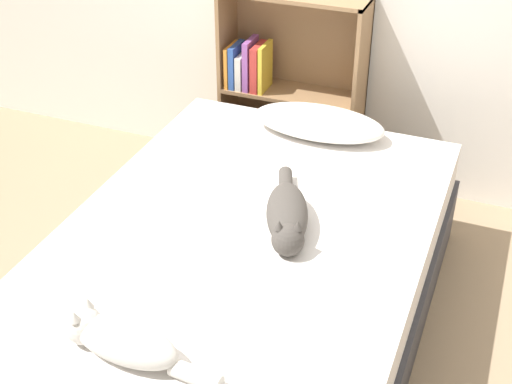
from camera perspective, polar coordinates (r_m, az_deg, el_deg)
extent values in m
plane|color=#997F60|center=(3.01, -1.13, -11.62)|extent=(8.00, 8.00, 0.00)
cube|color=#333338|center=(2.90, -1.16, -9.38)|extent=(1.38, 2.10, 0.32)
cube|color=silver|center=(2.73, -1.22, -5.29)|extent=(1.34, 2.04, 0.21)
ellipsoid|color=white|center=(3.33, 5.04, 5.57)|extent=(0.62, 0.29, 0.12)
ellipsoid|color=beige|center=(2.20, -10.41, -11.70)|extent=(0.37, 0.18, 0.11)
sphere|color=beige|center=(2.27, -13.60, -10.33)|extent=(0.12, 0.12, 0.12)
cone|color=beige|center=(2.21, -14.34, -9.60)|extent=(0.04, 0.04, 0.03)
cone|color=beige|center=(2.25, -13.30, -8.61)|extent=(0.04, 0.04, 0.03)
cylinder|color=beige|center=(2.12, -4.83, -14.44)|extent=(0.16, 0.07, 0.05)
ellipsoid|color=#47423D|center=(2.68, 2.50, -1.71)|extent=(0.28, 0.42, 0.12)
sphere|color=#47423D|center=(2.55, 2.57, -3.85)|extent=(0.12, 0.12, 0.12)
cone|color=#47423D|center=(2.51, 3.36, -2.65)|extent=(0.04, 0.04, 0.03)
cone|color=#47423D|center=(2.51, 1.85, -2.64)|extent=(0.04, 0.04, 0.03)
cylinder|color=#47423D|center=(2.92, 2.39, 0.71)|extent=(0.11, 0.18, 0.06)
cube|color=#8E6B47|center=(3.88, -2.20, 8.81)|extent=(0.02, 0.26, 1.05)
cube|color=#8E6B47|center=(3.67, 8.21, 7.04)|extent=(0.02, 0.26, 1.05)
cube|color=#8E6B47|center=(4.01, 2.67, 1.27)|extent=(0.74, 0.26, 0.02)
cube|color=#8E6B47|center=(3.76, 2.87, 7.98)|extent=(0.70, 0.26, 0.02)
cube|color=#8E6B47|center=(3.86, 3.47, 8.67)|extent=(0.74, 0.02, 1.05)
cube|color=orange|center=(3.79, -1.99, 10.14)|extent=(0.02, 0.16, 0.22)
cube|color=#2D519E|center=(3.77, -1.57, 10.14)|extent=(0.03, 0.16, 0.23)
cube|color=beige|center=(3.77, -1.02, 9.74)|extent=(0.03, 0.16, 0.18)
cube|color=#8C4C99|center=(3.74, -0.45, 10.23)|extent=(0.03, 0.16, 0.26)
cube|color=#B7332D|center=(3.73, 0.22, 9.98)|extent=(0.04, 0.16, 0.24)
cube|color=gold|center=(3.71, 0.74, 9.95)|extent=(0.02, 0.16, 0.25)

